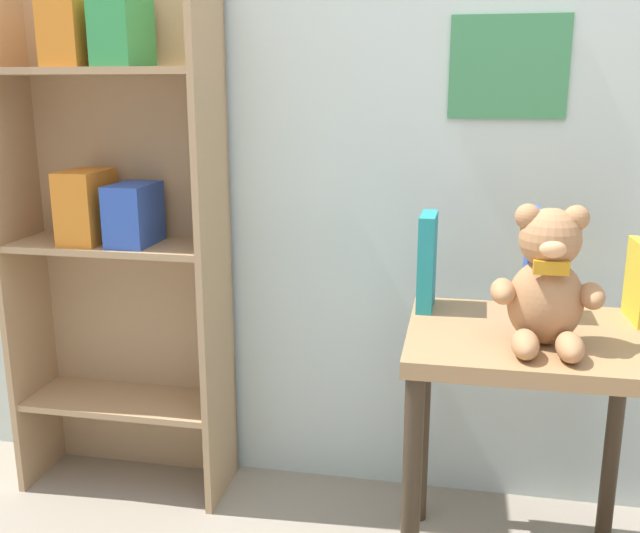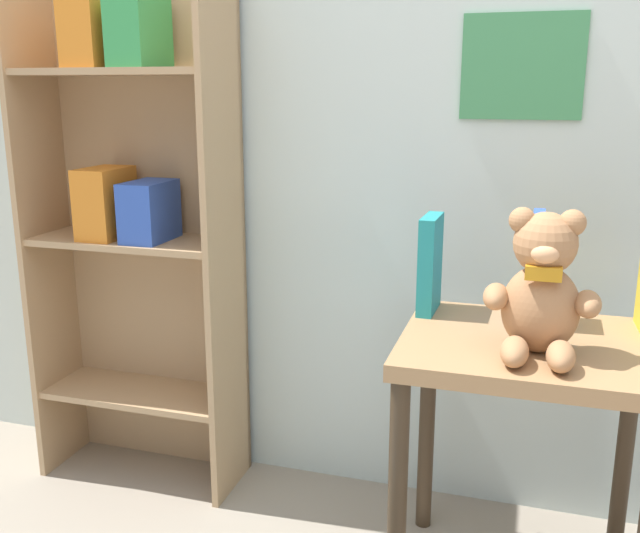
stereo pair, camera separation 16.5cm
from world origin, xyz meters
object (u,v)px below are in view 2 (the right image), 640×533
(teddy_bear, at_px, (542,289))
(display_table, at_px, (526,388))
(book_standing_blue, at_px, (535,268))
(bookshelf_side, at_px, (136,207))
(book_standing_teal, at_px, (430,264))

(teddy_bear, bearing_deg, display_table, 101.15)
(teddy_bear, distance_m, book_standing_blue, 0.20)
(display_table, relative_size, teddy_bear, 2.10)
(bookshelf_side, bearing_deg, book_standing_blue, -6.81)
(display_table, distance_m, teddy_bear, 0.25)
(teddy_bear, relative_size, book_standing_blue, 1.16)
(display_table, bearing_deg, bookshelf_side, 166.79)
(bookshelf_side, height_order, teddy_bear, bookshelf_side)
(book_standing_blue, bearing_deg, bookshelf_side, 173.93)
(display_table, xyz_separation_m, teddy_bear, (0.01, -0.07, 0.24))
(bookshelf_side, distance_m, book_standing_teal, 0.86)
(book_standing_teal, height_order, book_standing_blue, book_standing_blue)
(bookshelf_side, xyz_separation_m, teddy_bear, (1.10, -0.33, -0.06))
(teddy_bear, bearing_deg, book_standing_blue, 94.22)
(book_standing_blue, bearing_deg, display_table, -89.26)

